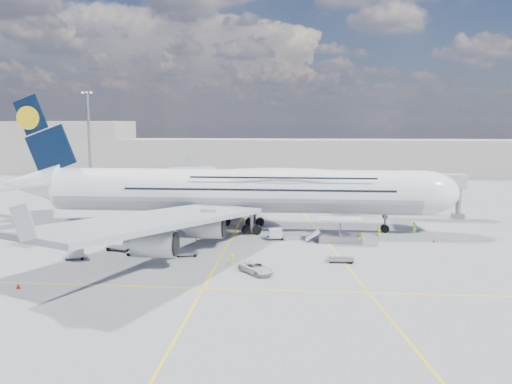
# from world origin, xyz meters

# --- Properties ---
(ground) EXTENTS (300.00, 300.00, 0.00)m
(ground) POSITION_xyz_m (0.00, 0.00, 0.00)
(ground) COLOR gray
(ground) RESTS_ON ground
(taxi_line_main) EXTENTS (0.25, 220.00, 0.01)m
(taxi_line_main) POSITION_xyz_m (0.00, 0.00, 0.01)
(taxi_line_main) COLOR yellow
(taxi_line_main) RESTS_ON ground
(taxi_line_cross) EXTENTS (120.00, 0.25, 0.01)m
(taxi_line_cross) POSITION_xyz_m (0.00, -20.00, 0.01)
(taxi_line_cross) COLOR yellow
(taxi_line_cross) RESTS_ON ground
(taxi_line_diag) EXTENTS (14.16, 99.06, 0.01)m
(taxi_line_diag) POSITION_xyz_m (14.00, 10.00, 0.01)
(taxi_line_diag) COLOR yellow
(taxi_line_diag) RESTS_ON ground
(airliner) EXTENTS (77.26, 79.15, 23.71)m
(airliner) POSITION_xyz_m (0.26, 10.00, 6.87)
(airliner) COLOR white
(airliner) RESTS_ON ground
(jet_bridge) EXTENTS (18.80, 12.10, 8.50)m
(jet_bridge) POSITION_xyz_m (29.81, 20.94, 6.85)
(jet_bridge) COLOR #B7B7BC
(jet_bridge) RESTS_ON ground
(cargo_loader) EXTENTS (8.53, 3.20, 3.67)m
(cargo_loader) POSITION_xyz_m (16.82, 2.89, 1.25)
(cargo_loader) COLOR silver
(cargo_loader) RESTS_ON ground
(light_mast) EXTENTS (3.00, 0.70, 25.50)m
(light_mast) POSITION_xyz_m (-40.00, 45.00, 13.21)
(light_mast) COLOR gray
(light_mast) RESTS_ON ground
(terminal) EXTENTS (180.00, 16.00, 12.00)m
(terminal) POSITION_xyz_m (0.00, 95.00, 6.00)
(terminal) COLOR #B2AD9E
(terminal) RESTS_ON ground
(hangar) EXTENTS (40.00, 22.00, 18.00)m
(hangar) POSITION_xyz_m (-70.00, 100.00, 9.00)
(hangar) COLOR #B2AD9E
(hangar) RESTS_ON ground
(tree_line) EXTENTS (160.00, 6.00, 8.00)m
(tree_line) POSITION_xyz_m (40.00, 140.00, 4.00)
(tree_line) COLOR #193814
(tree_line) RESTS_ON ground
(dolly_row_a) EXTENTS (3.81, 2.78, 0.50)m
(dolly_row_a) POSITION_xyz_m (-15.16, -4.75, 0.39)
(dolly_row_a) COLOR gray
(dolly_row_a) RESTS_ON ground
(dolly_row_b) EXTENTS (3.20, 2.04, 0.44)m
(dolly_row_b) POSITION_xyz_m (-11.58, -7.15, 0.34)
(dolly_row_b) COLOR gray
(dolly_row_b) RESTS_ON ground
(dolly_row_c) EXTENTS (3.19, 2.16, 0.43)m
(dolly_row_c) POSITION_xyz_m (-4.65, -6.99, 0.33)
(dolly_row_c) COLOR gray
(dolly_row_c) RESTS_ON ground
(dolly_back) EXTENTS (3.05, 2.28, 1.73)m
(dolly_back) POSITION_xyz_m (-19.31, -9.69, 0.93)
(dolly_back) COLOR gray
(dolly_back) RESTS_ON ground
(dolly_nose_far) EXTENTS (3.38, 1.83, 0.49)m
(dolly_nose_far) POSITION_xyz_m (16.17, -8.25, 0.38)
(dolly_nose_far) COLOR gray
(dolly_nose_far) RESTS_ON ground
(dolly_nose_near) EXTENTS (2.96, 1.94, 1.74)m
(dolly_nose_near) POSITION_xyz_m (7.01, 3.49, 0.93)
(dolly_nose_near) COLOR gray
(dolly_nose_near) RESTS_ON ground
(baggage_tug) EXTENTS (2.86, 1.86, 1.64)m
(baggage_tug) POSITION_xyz_m (-8.13, -4.07, 0.73)
(baggage_tug) COLOR silver
(baggage_tug) RESTS_ON ground
(catering_truck_inner) EXTENTS (6.76, 4.30, 3.75)m
(catering_truck_inner) POSITION_xyz_m (-10.85, 29.90, 1.77)
(catering_truck_inner) COLOR gray
(catering_truck_inner) RESTS_ON ground
(catering_truck_outer) EXTENTS (7.61, 3.11, 4.49)m
(catering_truck_outer) POSITION_xyz_m (-12.87, 45.49, 2.08)
(catering_truck_outer) COLOR gray
(catering_truck_outer) RESTS_ON ground
(service_van) EXTENTS (5.00, 5.15, 1.37)m
(service_van) POSITION_xyz_m (5.42, -14.04, 0.68)
(service_van) COLOR silver
(service_van) RESTS_ON ground
(crew_nose) EXTENTS (0.88, 0.78, 2.01)m
(crew_nose) POSITION_xyz_m (29.63, 9.25, 1.00)
(crew_nose) COLOR #A6EE19
(crew_nose) RESTS_ON ground
(crew_loader) EXTENTS (1.06, 0.97, 1.78)m
(crew_loader) POSITION_xyz_m (19.99, 1.36, 0.89)
(crew_loader) COLOR #C3FC1A
(crew_loader) RESTS_ON ground
(crew_wing) EXTENTS (0.70, 1.07, 1.69)m
(crew_wing) POSITION_xyz_m (-5.15, 1.70, 0.85)
(crew_wing) COLOR #CADC17
(crew_wing) RESTS_ON ground
(crew_van) EXTENTS (0.80, 0.88, 1.50)m
(crew_van) POSITION_xyz_m (23.53, 7.24, 0.75)
(crew_van) COLOR #C8FD1A
(crew_van) RESTS_ON ground
(crew_tug) EXTENTS (1.08, 0.79, 1.50)m
(crew_tug) POSITION_xyz_m (2.01, -10.67, 0.75)
(crew_tug) COLOR #D0F71A
(crew_tug) RESTS_ON ground
(cone_nose) EXTENTS (0.43, 0.43, 0.54)m
(cone_nose) POSITION_xyz_m (31.32, 3.70, 0.26)
(cone_nose) COLOR #FB390D
(cone_nose) RESTS_ON ground
(cone_wing_left_inner) EXTENTS (0.45, 0.45, 0.58)m
(cone_wing_left_inner) POSITION_xyz_m (-10.15, 29.50, 0.28)
(cone_wing_left_inner) COLOR #FB390D
(cone_wing_left_inner) RESTS_ON ground
(cone_wing_left_outer) EXTENTS (0.49, 0.49, 0.62)m
(cone_wing_left_outer) POSITION_xyz_m (-9.57, 35.18, 0.30)
(cone_wing_left_outer) COLOR #FB390D
(cone_wing_left_outer) RESTS_ON ground
(cone_wing_right_inner) EXTENTS (0.38, 0.38, 0.48)m
(cone_wing_right_inner) POSITION_xyz_m (-10.39, 3.97, 0.23)
(cone_wing_right_inner) COLOR #FB390D
(cone_wing_right_inner) RESTS_ON ground
(cone_wing_right_outer) EXTENTS (0.50, 0.50, 0.63)m
(cone_wing_right_outer) POSITION_xyz_m (-20.52, -21.73, 0.30)
(cone_wing_right_outer) COLOR #FB390D
(cone_wing_right_outer) RESTS_ON ground
(cone_tail) EXTENTS (0.45, 0.45, 0.57)m
(cone_tail) POSITION_xyz_m (-28.38, 7.80, 0.28)
(cone_tail) COLOR #FB390D
(cone_tail) RESTS_ON ground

